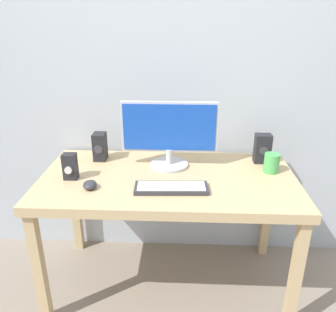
{
  "coord_description": "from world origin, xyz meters",
  "views": [
    {
      "loc": [
        0.08,
        -1.68,
        1.54
      ],
      "look_at": [
        -0.0,
        0.0,
        0.85
      ],
      "focal_mm": 36.53,
      "sensor_mm": 36.0,
      "label": 1
    }
  ],
  "objects_px": {
    "speaker_right": "(262,148)",
    "keyboard_primary": "(171,188)",
    "mouse": "(90,185)",
    "speaker_left": "(100,147)",
    "desk": "(168,188)",
    "monitor": "(169,133)",
    "audio_controller": "(70,166)",
    "coffee_mug": "(272,163)"
  },
  "relations": [
    {
      "from": "mouse",
      "to": "speaker_left",
      "type": "distance_m",
      "value": 0.38
    },
    {
      "from": "mouse",
      "to": "coffee_mug",
      "type": "distance_m",
      "value": 0.99
    },
    {
      "from": "monitor",
      "to": "audio_controller",
      "type": "distance_m",
      "value": 0.57
    },
    {
      "from": "desk",
      "to": "audio_controller",
      "type": "xyz_separation_m",
      "value": [
        -0.52,
        -0.05,
        0.14
      ]
    },
    {
      "from": "keyboard_primary",
      "to": "speaker_left",
      "type": "height_order",
      "value": "speaker_left"
    },
    {
      "from": "monitor",
      "to": "audio_controller",
      "type": "relative_size",
      "value": 3.81
    },
    {
      "from": "keyboard_primary",
      "to": "speaker_right",
      "type": "bearing_deg",
      "value": 35.7
    },
    {
      "from": "monitor",
      "to": "keyboard_primary",
      "type": "relative_size",
      "value": 1.45
    },
    {
      "from": "speaker_right",
      "to": "keyboard_primary",
      "type": "bearing_deg",
      "value": -144.3
    },
    {
      "from": "desk",
      "to": "speaker_left",
      "type": "bearing_deg",
      "value": 152.6
    },
    {
      "from": "mouse",
      "to": "audio_controller",
      "type": "bearing_deg",
      "value": 130.41
    },
    {
      "from": "coffee_mug",
      "to": "speaker_left",
      "type": "bearing_deg",
      "value": 172.34
    },
    {
      "from": "speaker_right",
      "to": "coffee_mug",
      "type": "relative_size",
      "value": 1.62
    },
    {
      "from": "monitor",
      "to": "speaker_right",
      "type": "xyz_separation_m",
      "value": [
        0.55,
        0.07,
        -0.11
      ]
    },
    {
      "from": "desk",
      "to": "coffee_mug",
      "type": "bearing_deg",
      "value": 8.39
    },
    {
      "from": "keyboard_primary",
      "to": "speaker_left",
      "type": "relative_size",
      "value": 2.25
    },
    {
      "from": "keyboard_primary",
      "to": "monitor",
      "type": "bearing_deg",
      "value": 94.67
    },
    {
      "from": "speaker_left",
      "to": "audio_controller",
      "type": "bearing_deg",
      "value": -110.3
    },
    {
      "from": "speaker_left",
      "to": "audio_controller",
      "type": "xyz_separation_m",
      "value": [
        -0.1,
        -0.27,
        -0.01
      ]
    },
    {
      "from": "monitor",
      "to": "mouse",
      "type": "xyz_separation_m",
      "value": [
        -0.39,
        -0.3,
        -0.18
      ]
    },
    {
      "from": "keyboard_primary",
      "to": "speaker_left",
      "type": "bearing_deg",
      "value": 139.88
    },
    {
      "from": "speaker_right",
      "to": "speaker_left",
      "type": "distance_m",
      "value": 0.97
    },
    {
      "from": "monitor",
      "to": "coffee_mug",
      "type": "bearing_deg",
      "value": -6.29
    },
    {
      "from": "desk",
      "to": "monitor",
      "type": "distance_m",
      "value": 0.31
    },
    {
      "from": "speaker_right",
      "to": "monitor",
      "type": "bearing_deg",
      "value": -172.39
    },
    {
      "from": "keyboard_primary",
      "to": "mouse",
      "type": "distance_m",
      "value": 0.41
    },
    {
      "from": "coffee_mug",
      "to": "keyboard_primary",
      "type": "bearing_deg",
      "value": -156.38
    },
    {
      "from": "desk",
      "to": "coffee_mug",
      "type": "relative_size",
      "value": 12.95
    },
    {
      "from": "monitor",
      "to": "speaker_left",
      "type": "height_order",
      "value": "monitor"
    },
    {
      "from": "monitor",
      "to": "audio_controller",
      "type": "height_order",
      "value": "monitor"
    },
    {
      "from": "mouse",
      "to": "keyboard_primary",
      "type": "bearing_deg",
      "value": -9.89
    },
    {
      "from": "desk",
      "to": "speaker_left",
      "type": "height_order",
      "value": "speaker_left"
    },
    {
      "from": "mouse",
      "to": "speaker_right",
      "type": "xyz_separation_m",
      "value": [
        0.94,
        0.38,
        0.07
      ]
    },
    {
      "from": "desk",
      "to": "mouse",
      "type": "height_order",
      "value": "mouse"
    },
    {
      "from": "desk",
      "to": "keyboard_primary",
      "type": "xyz_separation_m",
      "value": [
        0.02,
        -0.16,
        0.08
      ]
    },
    {
      "from": "monitor",
      "to": "keyboard_primary",
      "type": "bearing_deg",
      "value": -85.33
    },
    {
      "from": "monitor",
      "to": "mouse",
      "type": "distance_m",
      "value": 0.52
    },
    {
      "from": "monitor",
      "to": "mouse",
      "type": "relative_size",
      "value": 6.33
    },
    {
      "from": "mouse",
      "to": "speaker_left",
      "type": "relative_size",
      "value": 0.51
    },
    {
      "from": "audio_controller",
      "to": "keyboard_primary",
      "type": "bearing_deg",
      "value": -11.02
    },
    {
      "from": "desk",
      "to": "monitor",
      "type": "bearing_deg",
      "value": 90.66
    },
    {
      "from": "speaker_right",
      "to": "coffee_mug",
      "type": "distance_m",
      "value": 0.14
    }
  ]
}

